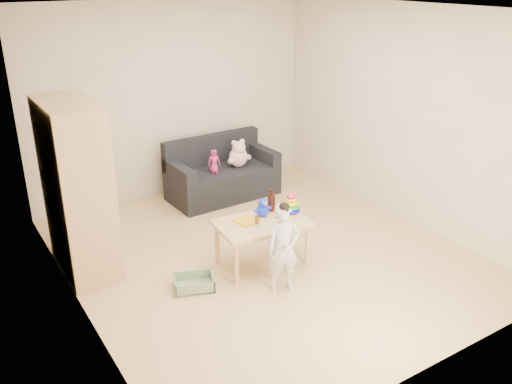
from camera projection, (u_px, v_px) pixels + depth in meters
room at (265, 142)px, 5.53m from camera, size 4.50×4.50×4.50m
wardrobe at (77, 189)px, 5.43m from camera, size 0.50×0.99×1.79m
sofa at (223, 182)px, 7.47m from camera, size 1.49×0.78×0.41m
play_table at (262, 243)px, 5.74m from camera, size 1.00×0.69×0.50m
storage_bin at (194, 282)px, 5.37m from camera, size 0.48×0.42×0.12m
toddler at (283, 249)px, 5.21m from camera, size 0.38×0.31×0.88m
pink_bear at (238, 155)px, 7.41m from camera, size 0.35×0.32×0.32m
doll at (214, 161)px, 7.18m from camera, size 0.18×0.15×0.32m
ring_stacker at (291, 206)px, 5.79m from camera, size 0.20×0.20×0.23m
brown_bottle at (271, 202)px, 5.86m from camera, size 0.09×0.09×0.25m
blue_plush at (263, 207)px, 5.73m from camera, size 0.21×0.18×0.21m
wooden_figure at (257, 219)px, 5.57m from camera, size 0.06×0.05×0.12m
yellow_book at (246, 221)px, 5.64m from camera, size 0.25×0.25×0.02m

